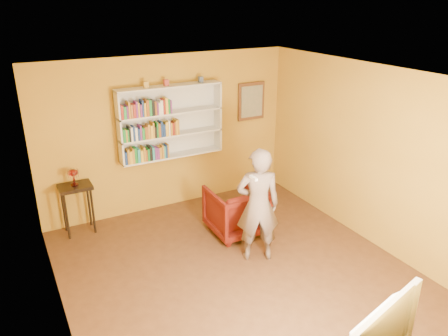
{
  "coord_description": "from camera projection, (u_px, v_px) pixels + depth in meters",
  "views": [
    {
      "loc": [
        -2.56,
        -4.34,
        3.59
      ],
      "look_at": [
        0.16,
        0.75,
        1.29
      ],
      "focal_mm": 35.0,
      "sensor_mm": 36.0,
      "label": 1
    }
  ],
  "objects": [
    {
      "name": "ornament_left",
      "position": [
        146.0,
        85.0,
        6.92
      ],
      "size": [
        0.07,
        0.07,
        0.1
      ],
      "primitive_type": "cube",
      "color": "gold",
      "rests_on": "bookshelf"
    },
    {
      "name": "bookshelf",
      "position": [
        170.0,
        121.0,
        7.39
      ],
      "size": [
        1.8,
        0.29,
        1.23
      ],
      "color": "silver",
      "rests_on": "room_shell"
    },
    {
      "name": "framed_painting",
      "position": [
        251.0,
        101.0,
        8.1
      ],
      "size": [
        0.55,
        0.05,
        0.7
      ],
      "color": "#543018",
      "rests_on": "room_shell"
    },
    {
      "name": "books_row_middle",
      "position": [
        151.0,
        131.0,
        7.17
      ],
      "size": [
        0.96,
        0.19,
        0.26
      ],
      "color": "#1C7E2F",
      "rests_on": "bookshelf"
    },
    {
      "name": "room_shell",
      "position": [
        240.0,
        209.0,
        5.63
      ],
      "size": [
        5.3,
        5.8,
        2.88
      ],
      "color": "#472A17",
      "rests_on": "ground"
    },
    {
      "name": "books_row_lower",
      "position": [
        146.0,
        154.0,
        7.26
      ],
      "size": [
        0.76,
        0.18,
        0.26
      ],
      "color": "navy",
      "rests_on": "bookshelf"
    },
    {
      "name": "books_row_upper",
      "position": [
        146.0,
        108.0,
        7.0
      ],
      "size": [
        0.85,
        0.19,
        0.27
      ],
      "color": "maroon",
      "rests_on": "bookshelf"
    },
    {
      "name": "ruby_lustre",
      "position": [
        73.0,
        174.0,
        6.74
      ],
      "size": [
        0.16,
        0.16,
        0.26
      ],
      "color": "maroon",
      "rests_on": "console_table"
    },
    {
      "name": "ornament_right",
      "position": [
        201.0,
        79.0,
        7.35
      ],
      "size": [
        0.07,
        0.07,
        0.1
      ],
      "primitive_type": "cube",
      "color": "#43516F",
      "rests_on": "bookshelf"
    },
    {
      "name": "console_table",
      "position": [
        76.0,
        194.0,
        6.86
      ],
      "size": [
        0.5,
        0.38,
        0.82
      ],
      "color": "black",
      "rests_on": "ground"
    },
    {
      "name": "armchair",
      "position": [
        236.0,
        210.0,
        6.96
      ],
      "size": [
        0.85,
        0.87,
        0.78
      ],
      "primitive_type": "imported",
      "rotation": [
        0.0,
        0.0,
        3.12
      ],
      "color": "#410604",
      "rests_on": "ground"
    },
    {
      "name": "ornament_centre",
      "position": [
        166.0,
        83.0,
        7.07
      ],
      "size": [
        0.07,
        0.07,
        0.1
      ],
      "primitive_type": "cube",
      "color": "#A63937",
      "rests_on": "bookshelf"
    },
    {
      "name": "game_remote",
      "position": [
        254.0,
        178.0,
        5.61
      ],
      "size": [
        0.04,
        0.15,
        0.04
      ],
      "primitive_type": "cube",
      "color": "white",
      "rests_on": "person"
    },
    {
      "name": "television",
      "position": [
        369.0,
        332.0,
        3.87
      ],
      "size": [
        1.19,
        0.45,
        0.69
      ],
      "primitive_type": "imported",
      "rotation": [
        0.0,
        0.0,
        0.25
      ],
      "color": "black",
      "rests_on": "tv_cabinet"
    },
    {
      "name": "person",
      "position": [
        258.0,
        205.0,
        6.11
      ],
      "size": [
        0.73,
        0.61,
        1.69
      ],
      "primitive_type": "imported",
      "rotation": [
        0.0,
        0.0,
        2.74
      ],
      "color": "brown",
      "rests_on": "ground"
    }
  ]
}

